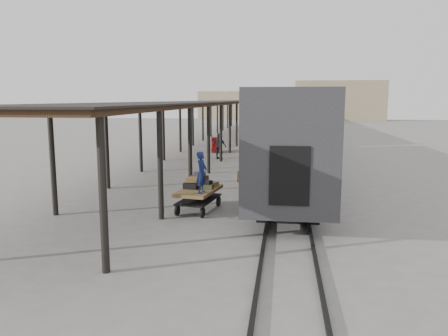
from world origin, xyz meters
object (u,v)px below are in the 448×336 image
luggage_tug (216,145)px  baggage_cart (199,194)px  pedestrian (219,146)px  porter (202,172)px

luggage_tug → baggage_cart: bearing=-97.2°
baggage_cart → pedestrian: bearing=104.8°
baggage_cart → porter: porter is taller
baggage_cart → pedestrian: (-1.42, 14.83, 0.29)m
luggage_tug → porter: bearing=-96.7°
porter → pedestrian: bearing=16.3°
baggage_cart → pedestrian: 14.91m
baggage_cart → porter: (0.25, -0.65, 0.98)m
luggage_tug → pedestrian: 4.28m
luggage_tug → porter: size_ratio=0.96×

